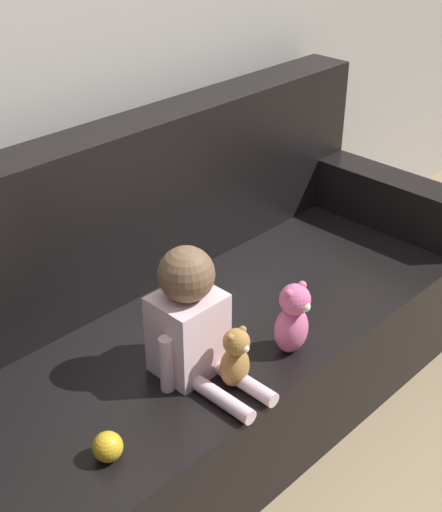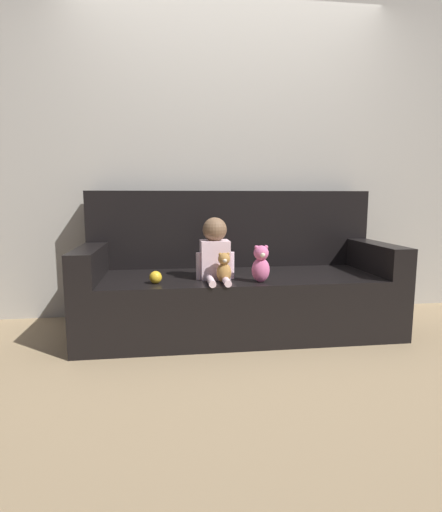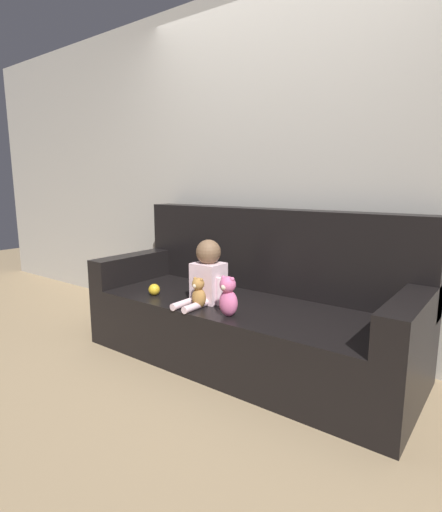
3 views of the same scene
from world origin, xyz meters
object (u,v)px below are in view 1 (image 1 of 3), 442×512
(teddy_bear_brown, at_px, (235,358))
(toy_ball, at_px, (108,447))
(couch, at_px, (185,333))
(person_baby, at_px, (191,320))
(plush_toy_side, at_px, (293,319))

(teddy_bear_brown, height_order, toy_ball, teddy_bear_brown)
(couch, xyz_separation_m, toy_ball, (-0.58, -0.34, 0.12))
(person_baby, relative_size, toy_ball, 5.14)
(teddy_bear_brown, bearing_deg, couch, 68.90)
(couch, relative_size, plush_toy_side, 9.13)
(couch, distance_m, toy_ball, 0.68)
(person_baby, height_order, teddy_bear_brown, person_baby)
(person_baby, height_order, plush_toy_side, person_baby)
(person_baby, xyz_separation_m, teddy_bear_brown, (0.04, -0.14, -0.09))
(couch, height_order, toy_ball, couch)
(couch, distance_m, person_baby, 0.40)
(couch, height_order, teddy_bear_brown, couch)
(teddy_bear_brown, relative_size, toy_ball, 2.45)
(plush_toy_side, bearing_deg, person_baby, 151.28)
(plush_toy_side, bearing_deg, teddy_bear_brown, 176.61)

